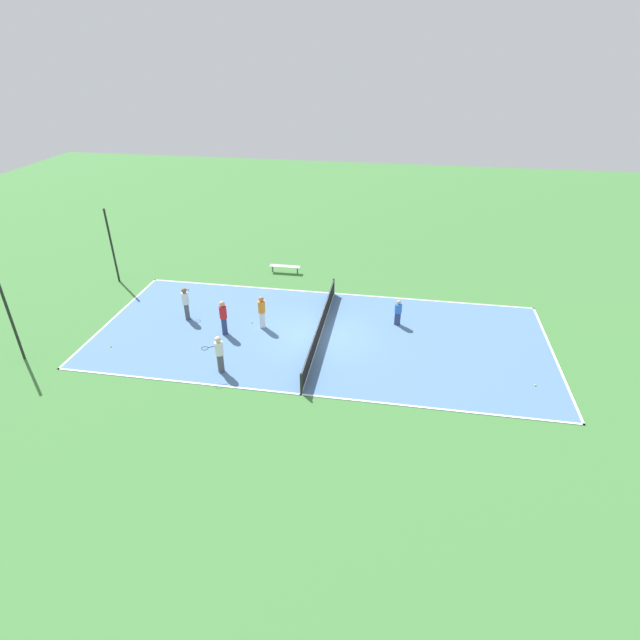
# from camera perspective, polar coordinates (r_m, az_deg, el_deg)

# --- Properties ---
(ground_plane) EXTENTS (80.00, 80.00, 0.00)m
(ground_plane) POSITION_cam_1_polar(r_m,az_deg,el_deg) (24.73, 0.00, -1.82)
(ground_plane) COLOR #3D7538
(court_surface) EXTENTS (9.62, 22.16, 0.02)m
(court_surface) POSITION_cam_1_polar(r_m,az_deg,el_deg) (24.72, 0.00, -1.80)
(court_surface) COLOR #4C729E
(court_surface) RESTS_ON ground_plane
(tennis_net) EXTENTS (9.42, 0.10, 0.96)m
(tennis_net) POSITION_cam_1_polar(r_m,az_deg,el_deg) (24.46, 0.00, -0.79)
(tennis_net) COLOR black
(tennis_net) RESTS_ON court_surface
(bench) EXTENTS (0.36, 1.90, 0.45)m
(bench) POSITION_cam_1_polar(r_m,az_deg,el_deg) (31.45, -4.04, 6.08)
(bench) COLOR silver
(bench) RESTS_ON ground_plane
(player_near_blue) EXTENTS (0.47, 0.47, 1.38)m
(player_near_blue) POSITION_cam_1_polar(r_m,az_deg,el_deg) (25.61, 8.92, 1.01)
(player_near_blue) COLOR navy
(player_near_blue) RESTS_ON court_surface
(player_near_white) EXTENTS (0.80, 0.96, 1.78)m
(player_near_white) POSITION_cam_1_polar(r_m,az_deg,el_deg) (22.01, -11.46, -3.57)
(player_near_white) COLOR #4C4C51
(player_near_white) RESTS_ON court_surface
(player_far_white) EXTENTS (0.99, 0.58, 1.79)m
(player_far_white) POSITION_cam_1_polar(r_m,az_deg,el_deg) (26.60, -15.11, 2.09)
(player_far_white) COLOR #4C4C51
(player_far_white) RESTS_ON court_surface
(player_coach_red) EXTENTS (0.45, 0.45, 1.82)m
(player_coach_red) POSITION_cam_1_polar(r_m,az_deg,el_deg) (24.78, -11.00, 0.54)
(player_coach_red) COLOR navy
(player_coach_red) RESTS_ON court_surface
(player_center_orange) EXTENTS (0.40, 0.40, 1.75)m
(player_center_orange) POSITION_cam_1_polar(r_m,az_deg,el_deg) (25.09, -6.67, 1.16)
(player_center_orange) COLOR white
(player_center_orange) RESTS_ON court_surface
(tennis_ball_left_sideline) EXTENTS (0.07, 0.07, 0.07)m
(tennis_ball_left_sideline) POSITION_cam_1_polar(r_m,az_deg,el_deg) (25.80, -22.79, -2.79)
(tennis_ball_left_sideline) COLOR #CCE033
(tennis_ball_left_sideline) RESTS_ON court_surface
(tennis_ball_near_net) EXTENTS (0.07, 0.07, 0.07)m
(tennis_ball_near_net) POSITION_cam_1_polar(r_m,az_deg,el_deg) (23.16, 23.39, -6.84)
(tennis_ball_near_net) COLOR #CCE033
(tennis_ball_near_net) RESTS_ON court_surface
(tennis_ball_far_baseline) EXTENTS (0.07, 0.07, 0.07)m
(tennis_ball_far_baseline) POSITION_cam_1_polar(r_m,az_deg,el_deg) (26.03, -7.78, -0.24)
(tennis_ball_far_baseline) COLOR #CCE033
(tennis_ball_far_baseline) RESTS_ON court_surface
(fence_post_back_left) EXTENTS (0.12, 0.12, 4.51)m
(fence_post_back_left) POSITION_cam_1_polar(r_m,az_deg,el_deg) (25.75, -31.94, 0.42)
(fence_post_back_left) COLOR black
(fence_post_back_left) RESTS_ON ground_plane
(fence_post_back_right) EXTENTS (0.12, 0.12, 4.51)m
(fence_post_back_right) POSITION_cam_1_polar(r_m,az_deg,el_deg) (31.91, -22.69, 7.78)
(fence_post_back_right) COLOR black
(fence_post_back_right) RESTS_ON ground_plane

